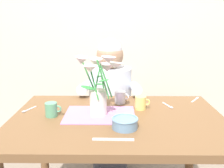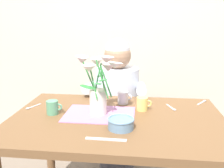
# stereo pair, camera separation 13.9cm
# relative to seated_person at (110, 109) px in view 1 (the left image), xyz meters

# --- Properties ---
(wood_panel_backdrop) EXTENTS (4.00, 0.10, 2.50)m
(wood_panel_backdrop) POSITION_rel_seated_person_xyz_m (0.06, 0.43, 0.69)
(wood_panel_backdrop) COLOR beige
(wood_panel_backdrop) RESTS_ON ground_plane
(dining_table) EXTENTS (1.20, 0.80, 0.74)m
(dining_table) POSITION_rel_seated_person_xyz_m (0.06, -0.62, 0.08)
(dining_table) COLOR brown
(dining_table) RESTS_ON ground_plane
(seated_person) EXTENTS (0.45, 0.47, 1.14)m
(seated_person) POSITION_rel_seated_person_xyz_m (0.00, 0.00, 0.00)
(seated_person) COLOR #4C4C56
(seated_person) RESTS_ON ground_plane
(striped_placemat) EXTENTS (0.40, 0.28, 0.00)m
(striped_placemat) POSITION_rel_seated_person_xyz_m (-0.05, -0.58, 0.18)
(striped_placemat) COLOR #B275A3
(striped_placemat) RESTS_ON dining_table
(flower_vase) EXTENTS (0.30, 0.25, 0.35)m
(flower_vase) POSITION_rel_seated_person_xyz_m (-0.05, -0.58, 0.37)
(flower_vase) COLOR silver
(flower_vase) RESTS_ON dining_table
(ceramic_bowl) EXTENTS (0.14, 0.14, 0.06)m
(ceramic_bowl) POSITION_rel_seated_person_xyz_m (0.09, -0.76, 0.21)
(ceramic_bowl) COLOR #6689A8
(ceramic_bowl) RESTS_ON dining_table
(dinner_knife) EXTENTS (0.19, 0.02, 0.00)m
(dinner_knife) POSITION_rel_seated_person_xyz_m (0.03, -0.89, 0.18)
(dinner_knife) COLOR silver
(dinner_knife) RESTS_ON dining_table
(tea_cup) EXTENTS (0.09, 0.07, 0.08)m
(tea_cup) POSITION_rel_seated_person_xyz_m (0.07, -0.38, 0.22)
(tea_cup) COLOR silver
(tea_cup) RESTS_ON dining_table
(ceramic_mug) EXTENTS (0.09, 0.07, 0.08)m
(ceramic_mug) POSITION_rel_seated_person_xyz_m (-0.32, -0.60, 0.22)
(ceramic_mug) COLOR #569970
(ceramic_mug) RESTS_ON dining_table
(coffee_cup) EXTENTS (0.09, 0.07, 0.08)m
(coffee_cup) POSITION_rel_seated_person_xyz_m (0.20, -0.48, 0.22)
(coffee_cup) COLOR #E5C666
(coffee_cup) RESTS_ON dining_table
(spoon_0) EXTENTS (0.06, 0.11, 0.01)m
(spoon_0) POSITION_rel_seated_person_xyz_m (-0.49, -0.52, 0.18)
(spoon_0) COLOR silver
(spoon_0) RESTS_ON dining_table
(spoon_1) EXTENTS (0.05, 0.12, 0.01)m
(spoon_1) POSITION_rel_seated_person_xyz_m (0.38, -0.44, 0.18)
(spoon_1) COLOR silver
(spoon_1) RESTS_ON dining_table
(spoon_2) EXTENTS (0.08, 0.10, 0.01)m
(spoon_2) POSITION_rel_seated_person_xyz_m (0.60, -0.29, 0.18)
(spoon_2) COLOR silver
(spoon_2) RESTS_ON dining_table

